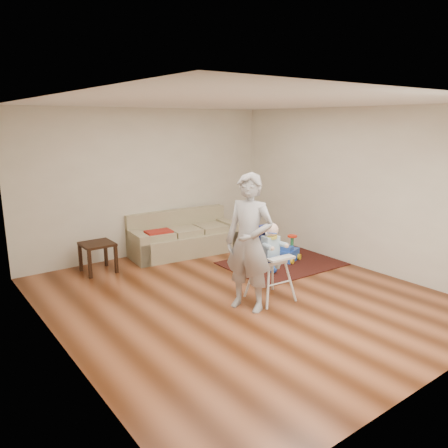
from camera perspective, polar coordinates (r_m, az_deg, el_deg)
ground at (r=6.38m, az=2.18°, el=-9.45°), size 5.50×5.50×0.00m
room_envelope at (r=6.33m, az=-0.68°, el=7.95°), size 5.04×5.52×2.72m
sofa at (r=8.30m, az=-5.28°, el=-1.21°), size 2.12×1.04×0.79m
side_table at (r=7.58m, az=-16.13°, el=-4.21°), size 0.50×0.50×0.50m
area_rug at (r=7.82m, az=7.57°, el=-5.13°), size 1.98×1.51×0.02m
ride_on_toy at (r=7.92m, az=8.46°, el=-3.20°), size 0.48×0.41×0.44m
toy_ball at (r=7.27m, az=6.37°, el=-5.83°), size 0.15×0.15×0.15m
high_chair at (r=6.14m, az=6.12°, el=-5.06°), size 0.55×0.55×1.12m
adult at (r=5.71m, az=3.30°, el=-2.47°), size 0.66×0.79×1.83m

